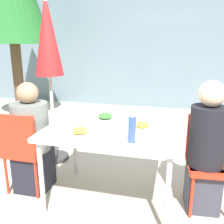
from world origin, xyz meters
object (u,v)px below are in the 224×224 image
Objects in this scene: bottle at (132,129)px; closed_umbrella at (48,43)px; chair_left at (23,147)px; drinking_cup at (171,133)px; salad_bowl at (149,119)px; chair_right at (209,155)px; person_right at (206,150)px; person_left at (32,141)px.

closed_umbrella is at bearing 140.58° from bottle.
chair_left is 1.48m from drinking_cup.
closed_umbrella is 19.61× the size of drinking_cup.
chair_left is 1.30m from salad_bowl.
chair_right is 0.89m from bottle.
chair_left is 1.77m from person_right.
chair_left is 0.71× the size of person_right.
person_right reaches higher than chair_right.
chair_right is 2.19m from closed_umbrella.
salad_bowl is (1.22, 0.36, 0.27)m from chair_left.
bottle is (1.21, -1.00, -0.66)m from closed_umbrella.
chair_right is 0.41× the size of closed_umbrella.
drinking_cup reaches higher than salad_bowl.
salad_bowl is (-0.23, 0.43, -0.03)m from drinking_cup.
bottle is at bearing -15.91° from person_left.
closed_umbrella is 13.03× the size of salad_bowl.
drinking_cup is at bearing 37.16° from chair_right.
chair_right is at bearing -121.95° from person_right.
person_left is at bearing 164.73° from bottle.
chair_left and drinking_cup have the same top height.
chair_left is at bearing 169.20° from bottle.
drinking_cup is 0.66× the size of salad_bowl.
closed_umbrella reaches higher than salad_bowl.
person_left is at bearing 173.84° from drinking_cup.
chair_right is at bearing -9.62° from salad_bowl.
person_right is 0.78m from bottle.
bottle is (-0.66, -0.47, 0.36)m from chair_right.
salad_bowl is (0.07, 0.57, -0.09)m from bottle.
closed_umbrella is (-1.87, 0.52, 1.02)m from chair_right.
chair_left is at bearing 0.14° from person_right.
person_left reaches higher than drinking_cup.
drinking_cup is (1.45, -0.07, 0.31)m from chair_left.
chair_right is 0.12m from person_right.
bottle reaches higher than chair_right.
person_left is at bearing 58.05° from chair_left.
closed_umbrella is at bearing 150.74° from drinking_cup.
person_left is at bearing 0.29° from chair_right.
closed_umbrella reaches higher than person_left.
salad_bowl is at bearing 12.58° from person_left.
drinking_cup is at bearing -3.42° from chair_left.
bottle reaches higher than drinking_cup.
person_right is (-0.04, -0.08, 0.08)m from chair_right.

